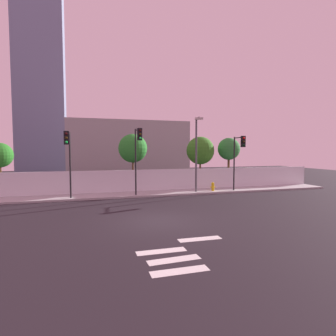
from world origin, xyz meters
name	(u,v)px	position (x,y,z in m)	size (l,w,h in m)	color
ground_plane	(158,221)	(0.00, 0.00, 0.00)	(80.00, 80.00, 0.00)	black
sidewalk	(132,195)	(0.00, 8.20, 0.07)	(36.00, 2.40, 0.15)	#A3A3A3
perimeter_wall	(129,181)	(0.00, 9.49, 1.05)	(36.00, 0.18, 1.80)	silver
crosswalk_marking	(180,254)	(-0.39, -4.53, 0.00)	(3.66, 3.02, 0.01)	silver
traffic_light_left	(239,151)	(8.71, 6.70, 3.53)	(0.36, 1.82, 4.60)	black
traffic_light_center	(68,150)	(-4.60, 6.78, 3.61)	(0.35, 1.69, 4.73)	black
traffic_light_right	(138,147)	(0.30, 7.06, 3.82)	(0.39, 1.18, 5.08)	black
street_lamp_curbside	(197,148)	(5.25, 7.47, 3.76)	(0.91, 2.00, 6.01)	#4C4C51
fire_hydrant	(213,186)	(6.87, 7.71, 0.55)	(0.44, 0.26, 0.74)	gold
roadside_tree_leftmost	(0,155)	(-9.93, 11.06, 3.20)	(1.95, 1.95, 4.19)	brown
roadside_tree_midleft	(133,148)	(0.58, 11.06, 3.77)	(2.57, 2.57, 5.06)	brown
roadside_tree_midright	(200,151)	(7.13, 11.06, 3.57)	(2.68, 2.68, 4.91)	brown
roadside_tree_rightmost	(229,149)	(10.22, 11.06, 3.71)	(2.20, 2.20, 4.84)	brown
low_building_distant	(128,150)	(2.00, 23.49, 3.70)	(15.49, 6.00, 7.41)	#9E9E9E
tower_on_skyline	(40,79)	(-10.27, 35.49, 15.04)	(7.36, 5.00, 30.09)	slate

